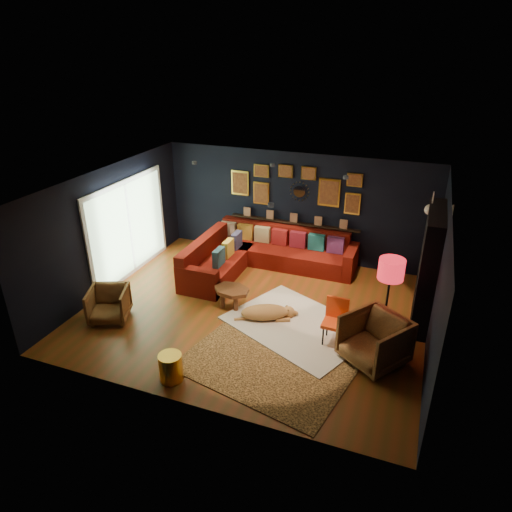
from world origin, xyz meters
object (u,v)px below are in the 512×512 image
(coffee_table, at_px, (232,292))
(armchair_left, at_px, (109,303))
(sectional, at_px, (257,256))
(floor_lamp, at_px, (391,273))
(gold_stool, at_px, (171,367))
(orange_chair, at_px, (336,318))
(dog, at_px, (265,310))
(pouf, at_px, (224,268))
(armchair_right, at_px, (375,338))

(coffee_table, distance_m, armchair_left, 2.37)
(sectional, relative_size, floor_lamp, 2.13)
(gold_stool, relative_size, orange_chair, 0.55)
(orange_chair, distance_m, dog, 1.44)
(orange_chair, bearing_deg, dog, 171.98)
(coffee_table, xyz_separation_m, orange_chair, (2.18, -0.43, 0.16))
(gold_stool, bearing_deg, orange_chair, 41.12)
(pouf, xyz_separation_m, dog, (1.48, -1.38, 0.02))
(pouf, xyz_separation_m, floor_lamp, (3.68, -1.23, 1.15))
(pouf, height_order, gold_stool, gold_stool)
(sectional, xyz_separation_m, pouf, (-0.56, -0.63, -0.13))
(dog, bearing_deg, floor_lamp, -20.41)
(gold_stool, bearing_deg, armchair_left, 151.08)
(pouf, bearing_deg, gold_stool, -79.16)
(sectional, bearing_deg, armchair_right, -40.25)
(armchair_right, xyz_separation_m, orange_chair, (-0.72, 0.33, 0.03))
(coffee_table, bearing_deg, pouf, 120.69)
(coffee_table, distance_m, pouf, 1.38)
(dog, bearing_deg, pouf, 112.70)
(floor_lamp, bearing_deg, dog, -176.09)
(gold_stool, bearing_deg, sectional, 91.58)
(pouf, bearing_deg, orange_chair, -29.25)
(armchair_left, bearing_deg, pouf, 39.29)
(coffee_table, distance_m, dog, 0.82)
(armchair_left, height_order, floor_lamp, floor_lamp)
(armchair_left, bearing_deg, dog, -1.77)
(armchair_left, xyz_separation_m, armchair_right, (4.91, 0.49, 0.10))
(dog, bearing_deg, sectional, 90.33)
(armchair_right, height_order, dog, armchair_right)
(pouf, distance_m, armchair_right, 4.10)
(sectional, height_order, dog, sectional)
(coffee_table, distance_m, gold_stool, 2.36)
(coffee_table, relative_size, armchair_right, 0.90)
(sectional, relative_size, armchair_left, 4.69)
(armchair_right, distance_m, dog, 2.20)
(pouf, bearing_deg, coffee_table, -59.31)
(armchair_right, relative_size, floor_lamp, 0.58)
(armchair_left, height_order, dog, armchair_left)
(armchair_right, relative_size, dog, 0.74)
(orange_chair, relative_size, dog, 0.68)
(floor_lamp, relative_size, dog, 1.27)
(sectional, bearing_deg, coffee_table, -85.62)
(pouf, height_order, dog, dog)
(pouf, distance_m, gold_stool, 3.60)
(gold_stool, bearing_deg, coffee_table, 89.42)
(coffee_table, distance_m, armchair_right, 3.00)
(sectional, xyz_separation_m, dog, (0.92, -2.01, -0.11))
(coffee_table, xyz_separation_m, floor_lamp, (2.98, -0.05, 1.00))
(armchair_right, relative_size, orange_chair, 1.10)
(dog, bearing_deg, armchair_right, -39.21)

